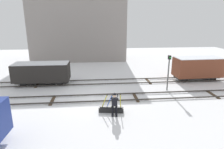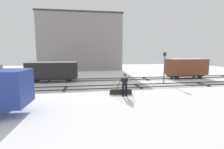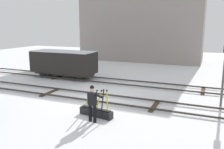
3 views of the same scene
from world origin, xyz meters
The scene contains 8 objects.
ground_plane centered at (0.00, 0.00, 0.00)m, with size 60.00×60.00×0.00m, color white.
track_main_line centered at (0.00, 0.00, 0.11)m, with size 44.00×1.94×0.18m.
track_siding_near centered at (0.00, 4.35, 0.11)m, with size 44.00×1.94×0.18m.
switch_lever_frame centered at (1.18, -2.49, 0.25)m, with size 1.83×0.64×1.45m.
rail_worker centered at (1.34, -3.17, 0.99)m, with size 0.61×0.69×1.76m.
signal_post centered at (6.90, 1.54, 2.10)m, with size 0.24×0.32×3.37m.
apartment_building centered at (-2.33, 17.37, 5.28)m, with size 15.32×5.21×10.56m.
freight_car_back_track centered at (-5.33, 4.35, 1.33)m, with size 5.52×2.08×2.31m.
Camera 3 is at (6.23, -12.46, 4.41)m, focal length 38.21 mm.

